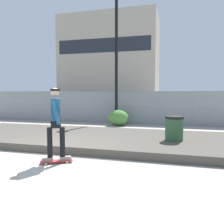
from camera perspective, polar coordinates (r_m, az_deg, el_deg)
The scene contains 11 objects.
ground_plane at distance 6.56m, azimuth -15.14°, elevation -11.09°, with size 120.00×120.00×0.00m, color #9E998E.
gravel_berm at distance 8.58m, azimuth -7.22°, elevation -6.34°, with size 10.30×3.85×0.24m, color #4C473F.
skateboard at distance 6.13m, azimuth -13.54°, elevation -11.66°, with size 0.80×0.56×0.07m.
skater at distance 5.91m, azimuth -13.75°, elevation -1.78°, with size 0.68×0.62×1.83m.
chain_fence at distance 13.27m, azimuth 1.08°, elevation 1.19°, with size 16.83×0.06×1.85m.
street_lamp at distance 12.80m, azimuth 1.08°, elevation 16.53°, with size 0.44×0.44×7.06m.
parked_car_near at distance 17.94m, azimuth -11.28°, elevation 1.76°, with size 4.41×1.97×1.66m.
parked_car_mid at distance 16.15m, azimuth 7.90°, elevation 1.47°, with size 4.53×2.20×1.66m.
library_building at distance 47.51m, azimuth -0.40°, elevation 12.66°, with size 18.67×10.26×16.42m.
shrub_left at distance 12.40m, azimuth 1.58°, elevation -1.45°, with size 1.09×0.89×0.84m.
trash_bin at distance 7.68m, azimuth 15.09°, elevation -4.79°, with size 0.59×0.59×1.03m.
Camera 1 is at (3.21, -5.44, 1.79)m, focal length 37.01 mm.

